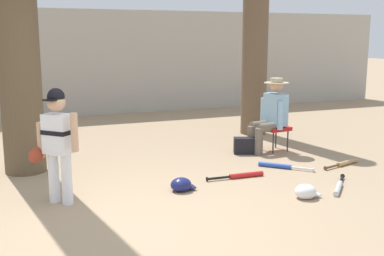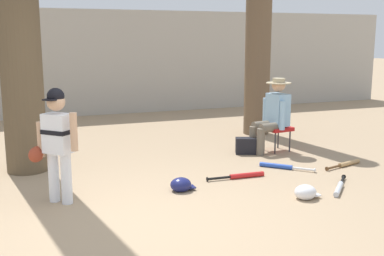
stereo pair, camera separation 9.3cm
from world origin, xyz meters
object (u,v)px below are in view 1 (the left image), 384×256
seated_spectator (271,113)px  batting_helmet_white (306,192)px  folding_stool (275,129)px  batting_helmet_navy (181,185)px  tree_behind_spectator (255,32)px  bat_aluminum_silver (339,187)px  handbag_beside_stool (244,146)px  bat_wood_tan (345,163)px  young_ballplayer (57,139)px  bat_red_barrel (242,175)px  bat_blue_youth (279,166)px

seated_spectator → batting_helmet_white: size_ratio=3.90×
folding_stool → batting_helmet_navy: 2.59m
tree_behind_spectator → bat_aluminum_silver: tree_behind_spectator is taller
bat_aluminum_silver → handbag_beside_stool: bearing=95.8°
tree_behind_spectator → bat_wood_tan: (0.09, -2.60, -1.92)m
tree_behind_spectator → young_ballplayer: bearing=-145.8°
bat_wood_tan → batting_helmet_white: (-1.38, -1.00, 0.04)m
tree_behind_spectator → bat_red_barrel: size_ratio=5.73×
young_ballplayer → bat_aluminum_silver: (3.25, -0.77, -0.71)m
bat_blue_youth → bat_aluminum_silver: 1.12m
tree_behind_spectator → young_ballplayer: size_ratio=3.59×
bat_aluminum_silver → batting_helmet_white: batting_helmet_white is taller
tree_behind_spectator → bat_blue_youth: (-0.89, -2.37, -1.92)m
folding_stool → handbag_beside_stool: size_ratio=1.32×
bat_blue_youth → bat_aluminum_silver: (0.16, -1.11, -0.00)m
batting_helmet_navy → batting_helmet_white: 1.48m
tree_behind_spectator → bat_red_barrel: bearing=-121.7°
seated_spectator → batting_helmet_white: seated_spectator is taller
handbag_beside_stool → bat_red_barrel: bearing=-119.3°
young_ballplayer → batting_helmet_navy: (1.43, -0.10, -0.67)m
young_ballplayer → bat_wood_tan: size_ratio=1.79×
tree_behind_spectator → bat_aluminum_silver: 4.03m
folding_stool → seated_spectator: bearing=-172.5°
bat_aluminum_silver → bat_red_barrel: bearing=135.0°
young_ballplayer → bat_aluminum_silver: bearing=-13.4°
young_ballplayer → handbag_beside_stool: size_ratio=3.84×
tree_behind_spectator → folding_stool: bearing=-105.1°
folding_stool → batting_helmet_navy: bearing=-147.3°
bat_blue_youth → seated_spectator: bearing=66.6°
bat_aluminum_silver → batting_helmet_white: size_ratio=2.01×
handbag_beside_stool → bat_blue_youth: handbag_beside_stool is taller
seated_spectator → bat_wood_tan: bearing=-63.9°
handbag_beside_stool → bat_aluminum_silver: size_ratio=0.55×
handbag_beside_stool → batting_helmet_navy: bearing=-139.1°
handbag_beside_stool → batting_helmet_white: bearing=-99.3°
folding_stool → batting_helmet_navy: folding_stool is taller
tree_behind_spectator → batting_helmet_white: size_ratio=15.22×
bat_red_barrel → bat_wood_tan: (1.69, 0.00, 0.00)m
handbag_beside_stool → bat_aluminum_silver: bearing=-84.2°
batting_helmet_navy → bat_wood_tan: bearing=4.5°
tree_behind_spectator → bat_red_barrel: tree_behind_spectator is taller
young_ballplayer → bat_aluminum_silver: 3.41m
bat_blue_youth → bat_red_barrel: 0.75m
folding_stool → bat_red_barrel: folding_stool is taller
bat_blue_youth → folding_stool: bearing=62.1°
handbag_beside_stool → batting_helmet_navy: size_ratio=1.10×
handbag_beside_stool → bat_red_barrel: 1.37m
bat_aluminum_silver → batting_helmet_navy: batting_helmet_navy is taller
tree_behind_spectator → young_ballplayer: 4.95m
bat_red_barrel → batting_helmet_white: size_ratio=2.65×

